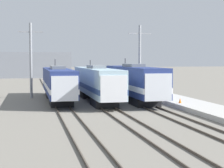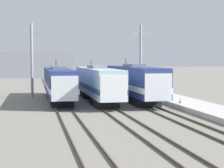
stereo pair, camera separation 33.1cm
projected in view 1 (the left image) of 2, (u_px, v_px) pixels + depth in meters
ground_plane at (111, 111)px, 35.76m from camera, size 400.00×400.00×0.00m
rail_pair_far_left at (65, 111)px, 34.83m from camera, size 1.51×120.00×0.15m
rail_pair_center at (111, 110)px, 35.76m from camera, size 1.51×120.00×0.15m
rail_pair_far_right at (154, 109)px, 36.68m from camera, size 1.51×120.00×0.15m
locomotive_far_left at (58, 83)px, 43.68m from camera, size 2.80×18.74×4.93m
locomotive_center at (97, 83)px, 42.95m from camera, size 2.79×18.99×4.81m
locomotive_far_right at (135, 82)px, 43.23m from camera, size 2.96×17.51×5.01m
catenary_tower_left at (31, 59)px, 46.82m from camera, size 3.13×0.33×9.45m
catenary_tower_right at (140, 59)px, 49.87m from camera, size 3.13×0.33×9.45m
platform at (195, 106)px, 37.62m from camera, size 4.00×120.00×0.44m
traffic_cone at (180, 101)px, 38.12m from camera, size 0.30×0.30×0.51m
depot_building at (23, 65)px, 101.84m from camera, size 25.13×12.23×6.73m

